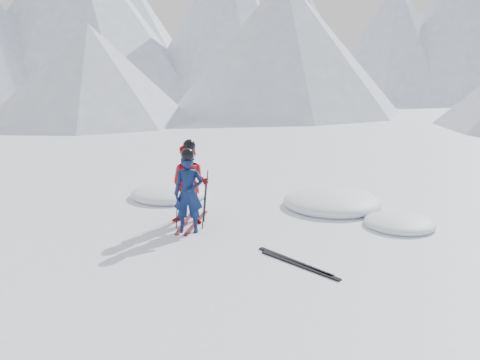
# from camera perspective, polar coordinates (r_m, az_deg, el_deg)

# --- Properties ---
(ground) EXTENTS (160.00, 160.00, 0.00)m
(ground) POSITION_cam_1_polar(r_m,az_deg,el_deg) (9.71, 8.56, -7.44)
(ground) COLOR white
(ground) RESTS_ON ground
(mountain_range) EXTENTS (106.15, 62.94, 15.53)m
(mountain_range) POSITION_cam_1_polar(r_m,az_deg,el_deg) (44.83, 19.55, 16.68)
(mountain_range) COLOR #B2BCD1
(mountain_range) RESTS_ON ground
(skier_blue) EXTENTS (0.65, 0.48, 1.62)m
(skier_blue) POSITION_cam_1_polar(r_m,az_deg,el_deg) (10.25, -5.80, -1.50)
(skier_blue) COLOR #0B1A44
(skier_blue) RESTS_ON ground
(skier_red) EXTENTS (0.87, 0.70, 1.71)m
(skier_red) POSITION_cam_1_polar(r_m,az_deg,el_deg) (10.80, -5.63, -0.49)
(skier_red) COLOR #B50E15
(skier_red) RESTS_ON ground
(pole_blue_left) EXTENTS (0.11, 0.08, 1.08)m
(pole_blue_left) POSITION_cam_1_polar(r_m,az_deg,el_deg) (10.55, -7.07, -2.63)
(pole_blue_left) COLOR black
(pole_blue_left) RESTS_ON ground
(pole_blue_right) EXTENTS (0.11, 0.07, 1.08)m
(pole_blue_right) POSITION_cam_1_polar(r_m,az_deg,el_deg) (10.48, -4.05, -2.67)
(pole_blue_right) COLOR black
(pole_blue_right) RESTS_ON ground
(pole_red_left) EXTENTS (0.12, 0.09, 1.14)m
(pole_red_left) POSITION_cam_1_polar(r_m,az_deg,el_deg) (11.19, -6.68, -1.54)
(pole_red_left) COLOR black
(pole_red_left) RESTS_ON ground
(pole_red_right) EXTENTS (0.12, 0.08, 1.14)m
(pole_red_right) POSITION_cam_1_polar(r_m,az_deg,el_deg) (10.93, -3.86, -1.84)
(pole_red_right) COLOR black
(pole_red_right) RESTS_ON ground
(ski_worn_left) EXTENTS (0.26, 1.70, 0.03)m
(ski_worn_left) POSITION_cam_1_polar(r_m,az_deg,el_deg) (11.06, -6.13, -4.69)
(ski_worn_left) COLOR black
(ski_worn_left) RESTS_ON ground
(ski_worn_right) EXTENTS (0.14, 1.70, 0.03)m
(ski_worn_right) POSITION_cam_1_polar(r_m,az_deg,el_deg) (11.00, -4.93, -4.78)
(ski_worn_right) COLOR black
(ski_worn_right) RESTS_ON ground
(ski_loose_a) EXTENTS (1.41, 1.09, 0.03)m
(ski_loose_a) POSITION_cam_1_polar(r_m,az_deg,el_deg) (8.95, 6.11, -9.07)
(ski_loose_a) COLOR black
(ski_loose_a) RESTS_ON ground
(ski_loose_b) EXTENTS (1.45, 1.04, 0.03)m
(ski_loose_b) POSITION_cam_1_polar(r_m,az_deg,el_deg) (8.81, 6.66, -9.47)
(ski_loose_b) COLOR black
(ski_loose_b) RESTS_ON ground
(snow_lumps) EXTENTS (7.31, 3.15, 0.52)m
(snow_lumps) POSITION_cam_1_polar(r_m,az_deg,el_deg) (12.33, 5.02, -2.87)
(snow_lumps) COLOR white
(snow_lumps) RESTS_ON ground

